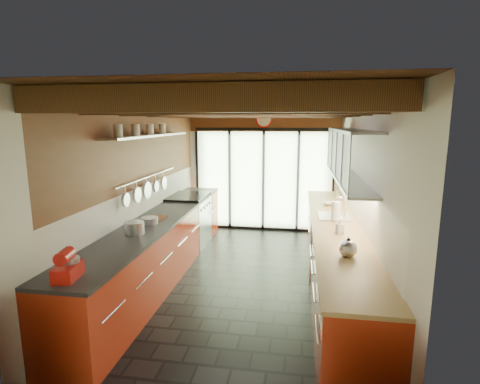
{
  "coord_description": "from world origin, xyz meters",
  "views": [
    {
      "loc": [
        0.74,
        -5.11,
        2.3
      ],
      "look_at": [
        -0.13,
        0.4,
        1.25
      ],
      "focal_mm": 28.0,
      "sensor_mm": 36.0,
      "label": 1
    }
  ],
  "objects_px": {
    "paper_towel": "(336,211)",
    "soap_bottle": "(340,226)",
    "bowl": "(330,204)",
    "stand_mixer": "(68,267)",
    "kettle": "(348,248)"
  },
  "relations": [
    {
      "from": "paper_towel",
      "to": "soap_bottle",
      "type": "xyz_separation_m",
      "value": [
        0.0,
        -0.62,
        -0.04
      ]
    },
    {
      "from": "kettle",
      "to": "paper_towel",
      "type": "bearing_deg",
      "value": 90.0
    },
    {
      "from": "stand_mixer",
      "to": "soap_bottle",
      "type": "bearing_deg",
      "value": 35.16
    },
    {
      "from": "kettle",
      "to": "bowl",
      "type": "bearing_deg",
      "value": 90.0
    },
    {
      "from": "soap_bottle",
      "to": "bowl",
      "type": "bearing_deg",
      "value": 90.0
    },
    {
      "from": "soap_bottle",
      "to": "bowl",
      "type": "xyz_separation_m",
      "value": [
        0.0,
        1.63,
        -0.07
      ]
    },
    {
      "from": "bowl",
      "to": "stand_mixer",
      "type": "bearing_deg",
      "value": -126.58
    },
    {
      "from": "stand_mixer",
      "to": "paper_towel",
      "type": "relative_size",
      "value": 1.02
    },
    {
      "from": "paper_towel",
      "to": "soap_bottle",
      "type": "distance_m",
      "value": 0.62
    },
    {
      "from": "paper_towel",
      "to": "soap_bottle",
      "type": "relative_size",
      "value": 1.73
    },
    {
      "from": "kettle",
      "to": "bowl",
      "type": "distance_m",
      "value": 2.46
    },
    {
      "from": "soap_bottle",
      "to": "bowl",
      "type": "relative_size",
      "value": 0.85
    },
    {
      "from": "stand_mixer",
      "to": "kettle",
      "type": "xyz_separation_m",
      "value": [
        2.54,
        0.96,
        -0.01
      ]
    },
    {
      "from": "paper_towel",
      "to": "bowl",
      "type": "height_order",
      "value": "paper_towel"
    },
    {
      "from": "stand_mixer",
      "to": "bowl",
      "type": "relative_size",
      "value": 1.5
    }
  ]
}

